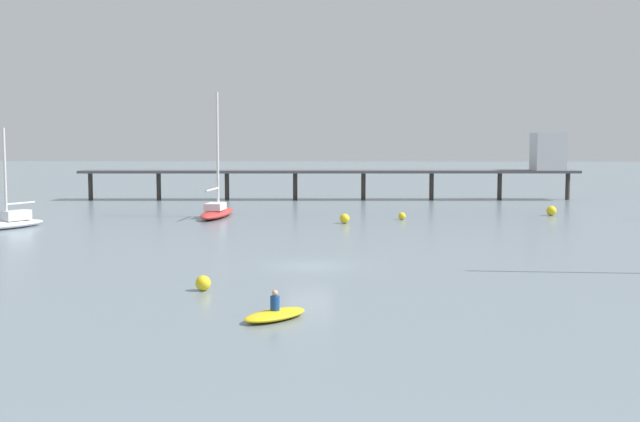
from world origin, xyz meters
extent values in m
plane|color=slate|center=(0.00, 0.00, 0.00)|extent=(400.00, 400.00, 0.00)
cube|color=#4C4C51|center=(0.00, 46.83, 3.20)|extent=(56.08, 5.57, 0.30)
cylinder|color=#38332D|center=(-26.97, 45.82, 1.52)|extent=(0.50, 0.50, 3.05)
cylinder|color=#38332D|center=(-19.27, 46.11, 1.52)|extent=(0.50, 0.50, 3.05)
cylinder|color=#38332D|center=(-11.56, 46.39, 1.52)|extent=(0.50, 0.50, 3.05)
cylinder|color=#38332D|center=(-3.85, 46.68, 1.52)|extent=(0.50, 0.50, 3.05)
cylinder|color=#38332D|center=(3.85, 46.97, 1.52)|extent=(0.50, 0.50, 3.05)
cylinder|color=#38332D|center=(11.56, 47.26, 1.52)|extent=(0.50, 0.50, 3.05)
cylinder|color=#38332D|center=(19.27, 47.55, 1.52)|extent=(0.50, 0.50, 3.05)
cylinder|color=#38332D|center=(26.97, 47.83, 1.52)|extent=(0.50, 0.50, 3.05)
cube|color=silver|center=(24.64, 47.75, 5.46)|extent=(3.45, 3.45, 4.21)
ellipsoid|color=white|center=(-23.95, 17.29, 0.30)|extent=(4.43, 6.25, 0.59)
cube|color=silver|center=(-23.72, 17.73, 0.97)|extent=(2.11, 2.53, 0.77)
cylinder|color=silver|center=(-24.09, 17.02, 4.15)|extent=(0.19, 0.19, 7.12)
cylinder|color=silver|center=(-23.46, 18.20, 1.87)|extent=(1.40, 2.43, 0.16)
ellipsoid|color=red|center=(-9.41, 26.49, 0.35)|extent=(2.69, 8.93, 0.71)
cube|color=silver|center=(-9.46, 25.79, 1.01)|extent=(1.64, 2.69, 0.61)
cylinder|color=silver|center=(-9.38, 26.93, 5.83)|extent=(0.23, 0.23, 10.26)
cylinder|color=silver|center=(-9.53, 24.75, 2.55)|extent=(0.48, 4.38, 0.18)
ellipsoid|color=yellow|center=(-0.71, -12.83, 0.17)|extent=(2.94, 3.11, 0.35)
cylinder|color=navy|center=(-0.71, -12.83, 0.62)|extent=(0.51, 0.51, 0.55)
sphere|color=tan|center=(-0.71, -12.83, 1.02)|extent=(0.24, 0.24, 0.24)
sphere|color=yellow|center=(1.83, 21.76, 0.40)|extent=(0.81, 0.81, 0.81)
sphere|color=yellow|center=(20.39, 28.98, 0.44)|extent=(0.89, 0.89, 0.89)
sphere|color=yellow|center=(6.71, 24.91, 0.32)|extent=(0.63, 0.63, 0.63)
sphere|color=yellow|center=(-4.50, -7.23, 0.35)|extent=(0.70, 0.70, 0.70)
camera|label=1|loc=(2.03, -42.54, 6.88)|focal=44.50mm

